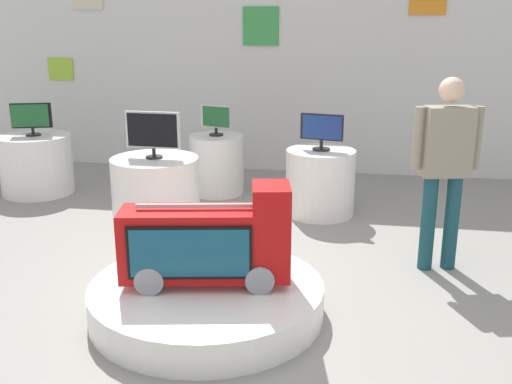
# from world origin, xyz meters

# --- Properties ---
(ground_plane) EXTENTS (30.00, 30.00, 0.00)m
(ground_plane) POSITION_xyz_m (0.00, 0.00, 0.00)
(ground_plane) COLOR gray
(back_wall_display) EXTENTS (10.58, 0.13, 2.97)m
(back_wall_display) POSITION_xyz_m (0.02, 4.24, 1.49)
(back_wall_display) COLOR silver
(back_wall_display) RESTS_ON ground
(main_display_pedestal) EXTENTS (1.67, 1.67, 0.23)m
(main_display_pedestal) POSITION_xyz_m (-0.21, -0.07, 0.12)
(main_display_pedestal) COLOR white
(main_display_pedestal) RESTS_ON ground
(novelty_firetruck_tv) EXTENTS (1.21, 0.55, 0.72)m
(novelty_firetruck_tv) POSITION_xyz_m (-0.19, -0.07, 0.54)
(novelty_firetruck_tv) COLOR gray
(novelty_firetruck_tv) RESTS_ON main_display_pedestal
(display_pedestal_left_rear) EXTENTS (0.88, 0.88, 0.71)m
(display_pedestal_left_rear) POSITION_xyz_m (-1.18, 1.70, 0.35)
(display_pedestal_left_rear) COLOR white
(display_pedestal_left_rear) RESTS_ON ground
(tv_on_left_rear) EXTENTS (0.55, 0.17, 0.46)m
(tv_on_left_rear) POSITION_xyz_m (-1.18, 1.70, 0.97)
(tv_on_left_rear) COLOR black
(tv_on_left_rear) RESTS_ON display_pedestal_left_rear
(display_pedestal_center_rear) EXTENTS (0.84, 0.84, 0.71)m
(display_pedestal_center_rear) POSITION_xyz_m (-2.98, 2.60, 0.35)
(display_pedestal_center_rear) COLOR white
(display_pedestal_center_rear) RESTS_ON ground
(tv_on_center_rear) EXTENTS (0.45, 0.18, 0.39)m
(tv_on_center_rear) POSITION_xyz_m (-2.99, 2.60, 0.92)
(tv_on_center_rear) COLOR black
(tv_on_center_rear) RESTS_ON display_pedestal_center_rear
(display_pedestal_right_rear) EXTENTS (0.74, 0.74, 0.71)m
(display_pedestal_right_rear) POSITION_xyz_m (0.44, 2.35, 0.35)
(display_pedestal_right_rear) COLOR white
(display_pedestal_right_rear) RESTS_ON ground
(tv_on_right_rear) EXTENTS (0.45, 0.19, 0.38)m
(tv_on_right_rear) POSITION_xyz_m (0.44, 2.35, 0.93)
(tv_on_right_rear) COLOR black
(tv_on_right_rear) RESTS_ON display_pedestal_right_rear
(display_pedestal_far_right) EXTENTS (0.65, 0.65, 0.71)m
(display_pedestal_far_right) POSITION_xyz_m (-0.84, 2.96, 0.35)
(display_pedestal_far_right) COLOR white
(display_pedestal_far_right) RESTS_ON ground
(tv_on_far_right) EXTENTS (0.39, 0.17, 0.36)m
(tv_on_far_right) POSITION_xyz_m (-0.84, 2.96, 0.91)
(tv_on_far_right) COLOR black
(tv_on_far_right) RESTS_ON display_pedestal_far_right
(shopper_browsing_near_truck) EXTENTS (0.55, 0.28, 1.61)m
(shopper_browsing_near_truck) POSITION_xyz_m (1.51, 1.04, 0.94)
(shopper_browsing_near_truck) COLOR #194751
(shopper_browsing_near_truck) RESTS_ON ground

